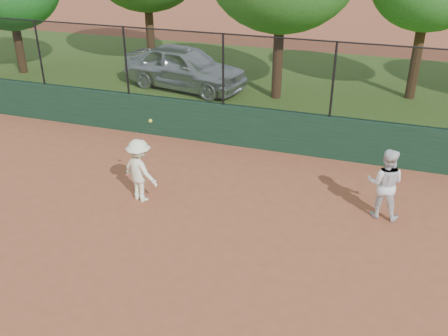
% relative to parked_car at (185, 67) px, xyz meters
% --- Properties ---
extents(ground, '(80.00, 80.00, 0.00)m').
position_rel_parked_car_xyz_m(ground, '(3.59, -10.55, -0.83)').
color(ground, brown).
rests_on(ground, ground).
extents(back_wall, '(26.00, 0.20, 1.20)m').
position_rel_parked_car_xyz_m(back_wall, '(3.59, -4.55, -0.23)').
color(back_wall, '#173321').
rests_on(back_wall, ground).
extents(grass_strip, '(36.00, 12.00, 0.01)m').
position_rel_parked_car_xyz_m(grass_strip, '(3.59, 1.45, -0.83)').
color(grass_strip, '#33551A').
rests_on(grass_strip, ground).
extents(parked_car, '(5.15, 2.87, 1.66)m').
position_rel_parked_car_xyz_m(parked_car, '(0.00, 0.00, 0.00)').
color(parked_car, silver).
rests_on(parked_car, ground).
extents(player_second, '(0.83, 0.66, 1.62)m').
position_rel_parked_car_xyz_m(player_second, '(7.68, -7.22, -0.02)').
color(player_second, silver).
rests_on(player_second, ground).
extents(player_main, '(1.12, 0.87, 2.17)m').
position_rel_parked_car_xyz_m(player_main, '(2.33, -8.26, -0.07)').
color(player_main, white).
rests_on(player_main, ground).
extents(fence_assembly, '(26.00, 0.06, 2.00)m').
position_rel_parked_car_xyz_m(fence_assembly, '(3.56, -4.55, 1.41)').
color(fence_assembly, black).
rests_on(fence_assembly, back_wall).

